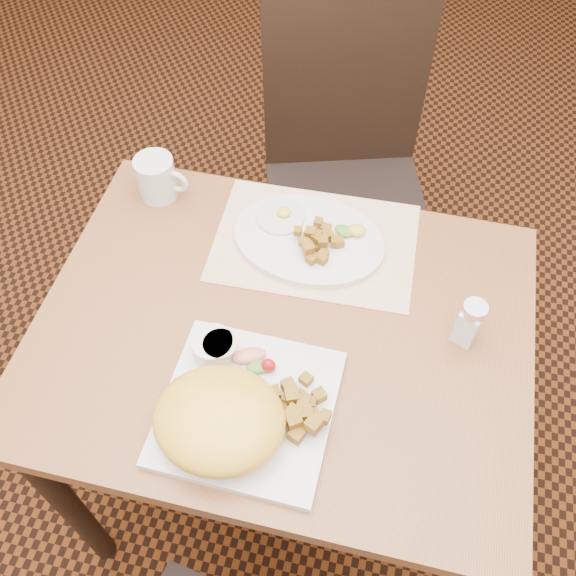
# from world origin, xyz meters

# --- Properties ---
(ground) EXTENTS (8.00, 8.00, 0.00)m
(ground) POSITION_xyz_m (0.00, 0.00, 0.00)
(ground) COLOR black
(ground) RESTS_ON ground
(table) EXTENTS (0.90, 0.70, 0.75)m
(table) POSITION_xyz_m (0.00, 0.00, 0.64)
(table) COLOR brown
(table) RESTS_ON ground
(chair_far) EXTENTS (0.53, 0.54, 0.97)m
(chair_far) POSITION_xyz_m (0.01, 0.67, 0.54)
(chair_far) COLOR black
(chair_far) RESTS_ON ground
(placemat) EXTENTS (0.41, 0.29, 0.00)m
(placemat) POSITION_xyz_m (0.02, 0.21, 0.75)
(placemat) COLOR white
(placemat) RESTS_ON table
(plate_square) EXTENTS (0.28, 0.28, 0.02)m
(plate_square) POSITION_xyz_m (-0.02, -0.17, 0.76)
(plate_square) COLOR silver
(plate_square) RESTS_ON table
(plate_oval) EXTENTS (0.32, 0.25, 0.02)m
(plate_oval) POSITION_xyz_m (0.00, 0.21, 0.76)
(plate_oval) COLOR silver
(plate_oval) RESTS_ON placemat
(hollandaise_mound) EXTENTS (0.21, 0.19, 0.08)m
(hollandaise_mound) POSITION_xyz_m (-0.05, -0.22, 0.80)
(hollandaise_mound) COLOR yellow
(hollandaise_mound) RESTS_ON plate_square
(ramekin) EXTENTS (0.08, 0.07, 0.04)m
(ramekin) POSITION_xyz_m (-0.10, -0.09, 0.79)
(ramekin) COLOR silver
(ramekin) RESTS_ON plate_square
(garnish_sq) EXTENTS (0.09, 0.06, 0.03)m
(garnish_sq) POSITION_xyz_m (-0.02, -0.09, 0.78)
(garnish_sq) COLOR #387223
(garnish_sq) RESTS_ON plate_square
(fried_egg) EXTENTS (0.10, 0.10, 0.02)m
(fried_egg) POSITION_xyz_m (-0.06, 0.25, 0.77)
(fried_egg) COLOR white
(fried_egg) RESTS_ON plate_oval
(garnish_ov) EXTENTS (0.07, 0.04, 0.02)m
(garnish_ov) POSITION_xyz_m (0.08, 0.24, 0.78)
(garnish_ov) COLOR #387223
(garnish_ov) RESTS_ON plate_oval
(salt_shaker) EXTENTS (0.06, 0.06, 0.10)m
(salt_shaker) POSITION_xyz_m (0.32, 0.05, 0.80)
(salt_shaker) COLOR white
(salt_shaker) RESTS_ON table
(coffee_mug) EXTENTS (0.11, 0.08, 0.09)m
(coffee_mug) POSITION_xyz_m (-0.33, 0.27, 0.80)
(coffee_mug) COLOR silver
(coffee_mug) RESTS_ON table
(home_fries_sq) EXTENTS (0.13, 0.13, 0.04)m
(home_fries_sq) POSITION_xyz_m (0.06, -0.17, 0.78)
(home_fries_sq) COLOR #9D6B19
(home_fries_sq) RESTS_ON plate_square
(home_fries_ov) EXTENTS (0.10, 0.12, 0.04)m
(home_fries_ov) POSITION_xyz_m (0.03, 0.19, 0.78)
(home_fries_ov) COLOR #9D6B19
(home_fries_ov) RESTS_ON plate_oval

